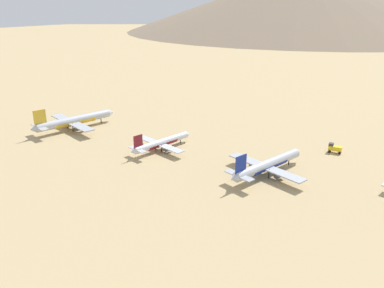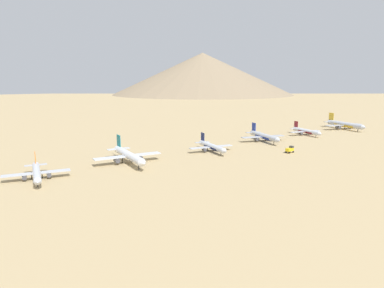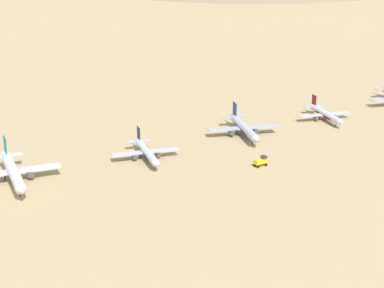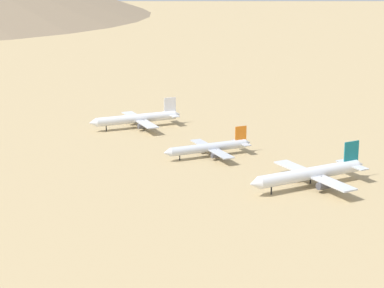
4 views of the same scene
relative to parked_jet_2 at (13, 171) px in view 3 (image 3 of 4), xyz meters
name	(u,v)px [view 3 (image 3 of 4)]	position (x,y,z in m)	size (l,w,h in m)	color
ground_plane	(143,159)	(-3.77, 51.11, -4.18)	(1800.00, 1800.00, 0.00)	tan
parked_jet_2	(13,171)	(0.00, 0.00, 0.00)	(42.96, 34.80, 12.42)	silver
parked_jet_3	(146,152)	(-3.28, 52.25, -0.96)	(33.54, 27.31, 9.67)	silver
parked_jet_4	(244,128)	(-14.81, 101.67, -0.44)	(38.80, 31.77, 11.24)	#B2B7C1
parked_jet_5	(325,114)	(-20.38, 147.98, -1.07)	(32.45, 26.46, 9.36)	silver
service_truck	(261,161)	(21.39, 90.13, -2.10)	(3.54, 5.54, 3.90)	yellow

